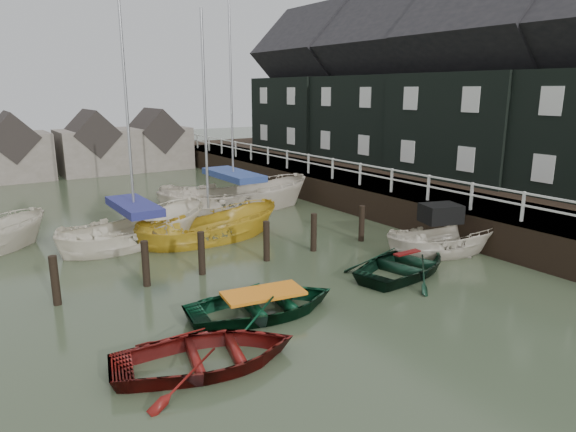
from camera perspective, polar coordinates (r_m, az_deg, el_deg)
ground at (r=14.76m, az=-0.29°, el=-8.96°), size 120.00×120.00×0.00m
pier at (r=27.72m, az=4.74°, el=3.42°), size 3.04×32.00×2.70m
land_strip at (r=31.53m, az=12.63°, el=3.09°), size 14.00×38.00×1.50m
quay_houses at (r=30.09m, az=15.09°, el=13.35°), size 6.52×28.14×10.01m
mooring_pilings at (r=16.56m, az=-9.29°, el=-4.71°), size 13.72×0.22×1.80m
far_sheds at (r=38.47m, az=-21.15°, el=7.21°), size 14.00×4.08×4.39m
rowboat_red at (r=11.51m, az=-8.96°, el=-16.16°), size 4.49×3.65×0.82m
rowboat_green at (r=13.71m, az=-2.72°, el=-10.83°), size 4.45×3.49×0.84m
rowboat_dkgreen at (r=17.04m, az=12.97°, el=-6.13°), size 4.77×3.88×0.87m
motorboat at (r=19.17m, az=16.75°, el=-3.82°), size 4.74×2.92×2.65m
sailboat_b at (r=20.55m, az=-16.48°, el=-2.70°), size 6.60×3.72×11.17m
sailboat_c at (r=20.41m, az=-8.70°, el=-2.54°), size 5.97×2.26×9.69m
sailboat_d at (r=25.49m, az=-6.01°, el=0.97°), size 7.88×4.89×12.51m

